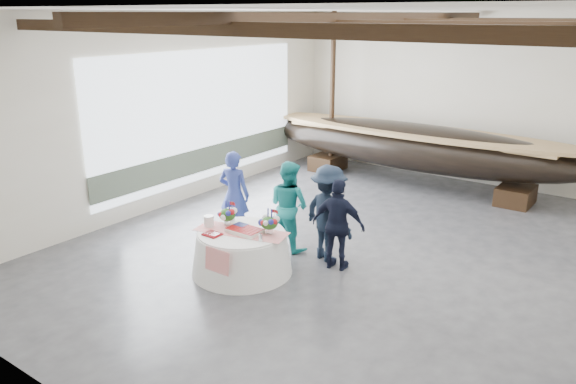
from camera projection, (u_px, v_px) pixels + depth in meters
The scene contains 14 objects.
floor at pixel (355, 249), 11.05m from camera, with size 10.00×12.00×0.01m, color #3D3D42.
wall_back at pixel (470, 99), 14.98m from camera, with size 10.00×0.02×4.50m, color silver.
wall_front at pixel (73, 237), 5.74m from camera, with size 10.00×0.02×4.50m, color silver.
wall_left at pixel (173, 111), 13.17m from camera, with size 0.02×12.00×4.50m, color silver.
ceiling at pixel (365, 9), 9.68m from camera, with size 10.00×12.00×0.01m, color white.
pavilion_structure at pixel (385, 38), 10.45m from camera, with size 9.80×11.76×4.50m.
open_bay at pixel (205, 122), 14.04m from camera, with size 0.03×7.00×3.20m.
longboat_display at pixel (414, 146), 14.84m from camera, with size 8.95×1.79×1.68m.
banquet_table at pixel (242, 252), 9.98m from camera, with size 1.80×1.80×0.77m.
tabletop_items at pixel (243, 222), 9.92m from camera, with size 1.75×1.01×0.40m.
guest_woman_blue at pixel (234, 195), 11.43m from camera, with size 0.66×0.44×1.82m, color navy.
guest_woman_teal at pixel (289, 205), 10.87m from camera, with size 0.86×0.67×1.77m, color teal.
guest_man_left at pixel (328, 213), 10.36m from camera, with size 1.18×0.68×1.82m, color black.
guest_man_right at pixel (338, 225), 9.99m from camera, with size 0.99×0.41×1.68m, color black.
Camera 1 is at (4.92, -9.01, 4.45)m, focal length 35.00 mm.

